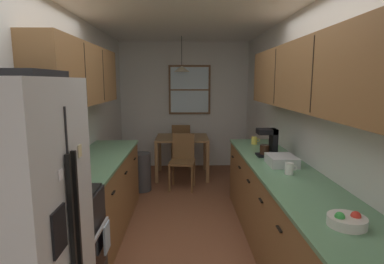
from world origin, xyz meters
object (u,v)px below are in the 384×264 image
(refrigerator, at_px, (5,248))
(trash_bin, at_px, (141,172))
(fruit_bowl, at_px, (346,220))
(dish_rack, at_px, (281,160))
(microwave_over_range, at_px, (27,95))
(dining_chair_far, at_px, (181,144))
(mug_by_coffeemaker, at_px, (254,141))
(dining_chair_near, at_px, (182,158))
(stove_range, at_px, (55,251))
(dining_table, at_px, (182,143))
(coffee_maker, at_px, (269,142))
(mug_spare, at_px, (289,169))
(storage_canister, at_px, (78,163))

(refrigerator, distance_m, trash_bin, 3.42)
(fruit_bowl, bearing_deg, dish_rack, 88.57)
(microwave_over_range, height_order, dining_chair_far, microwave_over_range)
(mug_by_coffeemaker, bearing_deg, refrigerator, -125.74)
(dining_chair_near, height_order, mug_by_coffeemaker, mug_by_coffeemaker)
(stove_range, height_order, microwave_over_range, microwave_over_range)
(stove_range, xyz_separation_m, dining_chair_near, (0.96, 2.79, 0.03))
(microwave_over_range, relative_size, fruit_bowl, 2.64)
(stove_range, height_order, dining_chair_far, stove_range)
(stove_range, xyz_separation_m, dining_chair_far, (0.93, 4.02, 0.03))
(stove_range, distance_m, mug_by_coffeemaker, 2.82)
(dining_chair_near, xyz_separation_m, fruit_bowl, (1.01, -3.29, 0.44))
(microwave_over_range, bearing_deg, trash_bin, 81.28)
(dish_rack, bearing_deg, dining_table, 112.64)
(dining_chair_near, height_order, fruit_bowl, fruit_bowl)
(stove_range, height_order, mug_by_coffeemaker, stove_range)
(trash_bin, distance_m, mug_by_coffeemaker, 1.92)
(stove_range, height_order, trash_bin, stove_range)
(coffee_maker, xyz_separation_m, dish_rack, (0.03, -0.40, -0.12))
(dining_table, relative_size, dining_chair_near, 1.05)
(dining_table, distance_m, mug_by_coffeemaker, 1.79)
(refrigerator, bearing_deg, mug_by_coffeemaker, 54.26)
(dining_chair_near, bearing_deg, mug_by_coffeemaker, -39.27)
(stove_range, distance_m, mug_spare, 2.11)
(dining_table, distance_m, trash_bin, 1.05)
(storage_canister, bearing_deg, microwave_over_range, -99.91)
(dining_table, distance_m, coffee_maker, 2.40)
(microwave_over_range, distance_m, coffee_maker, 2.52)
(dining_table, height_order, dining_chair_near, dining_chair_near)
(mug_by_coffeemaker, bearing_deg, dish_rack, -87.85)
(refrigerator, distance_m, coffee_maker, 2.77)
(dining_chair_near, xyz_separation_m, trash_bin, (-0.67, -0.13, -0.19))
(fruit_bowl, bearing_deg, microwave_over_range, 166.32)
(refrigerator, distance_m, storage_canister, 1.32)
(microwave_over_range, height_order, dish_rack, microwave_over_range)
(refrigerator, relative_size, stove_range, 1.62)
(mug_by_coffeemaker, bearing_deg, fruit_bowl, -89.85)
(coffee_maker, distance_m, dish_rack, 0.42)
(stove_range, bearing_deg, fruit_bowl, -14.44)
(dining_chair_near, distance_m, storage_canister, 2.43)
(dining_table, height_order, dining_chair_far, dining_chair_far)
(stove_range, relative_size, mug_spare, 9.41)
(trash_bin, height_order, mug_spare, mug_spare)
(stove_range, bearing_deg, dish_rack, 23.61)
(stove_range, relative_size, coffee_maker, 3.41)
(dining_table, xyz_separation_m, mug_by_coffeemaker, (1.01, -1.44, 0.32))
(storage_canister, xyz_separation_m, fruit_bowl, (1.98, -1.13, -0.07))
(coffee_maker, bearing_deg, fruit_bowl, -90.24)
(microwave_over_range, bearing_deg, stove_range, -0.03)
(stove_range, bearing_deg, dining_chair_far, 76.98)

